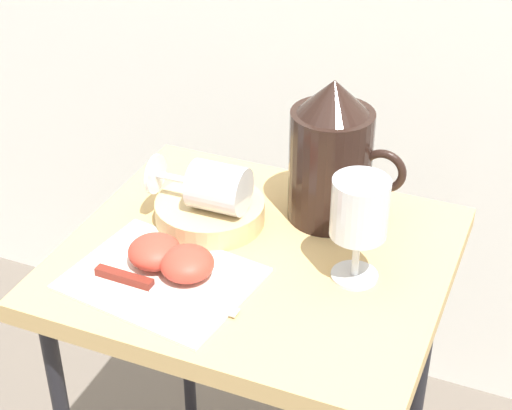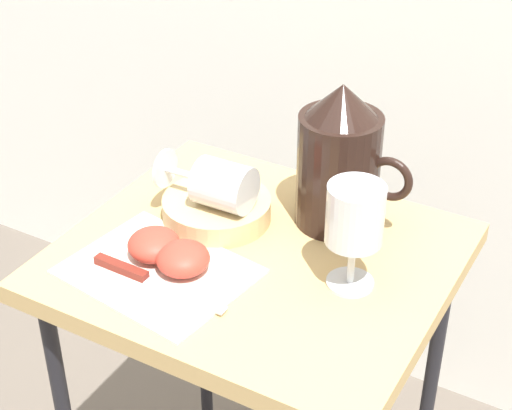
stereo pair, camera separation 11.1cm
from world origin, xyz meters
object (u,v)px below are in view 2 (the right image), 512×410
Objects in this scene: knife at (139,276)px; wine_glass_tipped_near at (221,184)px; apple_half_right at (183,259)px; pitcher at (339,168)px; wine_glass_upright at (355,220)px; table at (256,292)px; basket_tray at (217,209)px; apple_half_left at (154,245)px.

wine_glass_tipped_near is at bearing 80.76° from knife.
pitcher is at bearing 59.99° from apple_half_right.
wine_glass_upright reaches higher than knife.
knife is (-0.10, -0.13, 0.08)m from table.
pitcher is at bearing 122.04° from wine_glass_upright.
apple_half_left is at bearing -99.86° from basket_tray.
basket_tray is 0.14m from apple_half_right.
wine_glass_upright is (0.24, -0.05, 0.08)m from basket_tray.
wine_glass_tipped_near is at bearing -35.38° from basket_tray.
table is 4.44× the size of wine_glass_upright.
wine_glass_upright is 2.07× the size of apple_half_right.
wine_glass_tipped_near is at bearing 171.23° from wine_glass_upright.
wine_glass_upright is 0.23m from wine_glass_tipped_near.
wine_glass_upright is 1.05× the size of wine_glass_tipped_near.
wine_glass_upright reaches higher than wine_glass_tipped_near.
table is 0.23m from wine_glass_upright.
wine_glass_upright is at bearing 17.70° from apple_half_left.
wine_glass_upright is at bearing -57.96° from pitcher.
knife is at bearing -99.24° from wine_glass_tipped_near.
pitcher is 3.01× the size of apple_half_left.
apple_half_left is (-0.26, -0.08, -0.08)m from wine_glass_upright.
pitcher reaches higher than wine_glass_upright.
table is 0.14m from basket_tray.
pitcher is at bearing 49.72° from apple_half_left.
pitcher reaches higher than table.
basket_tray is at bearing -152.10° from pitcher.
table is at bearing 35.21° from apple_half_left.
knife is (-0.01, -0.18, -0.01)m from basket_tray.
wine_glass_upright is (0.08, -0.13, 0.01)m from pitcher.
knife is at bearing -93.60° from basket_tray.
apple_half_left is (-0.12, -0.08, 0.09)m from table.
pitcher is 0.32m from knife.
wine_glass_upright is at bearing -10.86° from basket_tray.
wine_glass_upright reaches higher than table.
pitcher is at bearing 57.35° from knife.
apple_half_left is at bearing 172.13° from apple_half_right.
wine_glass_tipped_near is 1.97× the size of apple_half_right.
pitcher is (0.06, 0.13, 0.16)m from table.
knife is at bearing -122.65° from pitcher.
apple_half_left is (-0.04, -0.12, -0.05)m from wine_glass_tipped_near.
basket_tray is at bearing 144.62° from wine_glass_tipped_near.
apple_half_left is (-0.18, -0.21, -0.07)m from pitcher.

